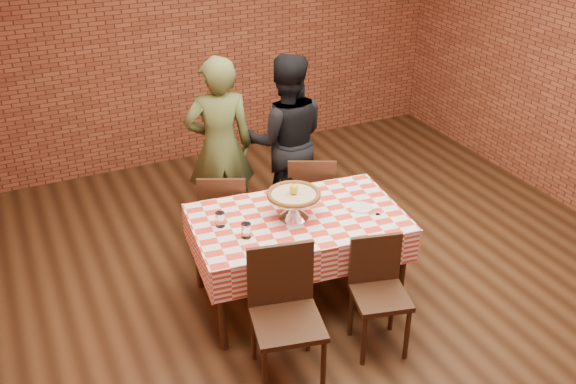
% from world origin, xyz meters
% --- Properties ---
extents(ground, '(6.00, 6.00, 0.00)m').
position_xyz_m(ground, '(0.00, 0.00, 0.00)').
color(ground, black).
rests_on(ground, ground).
extents(back_wall, '(5.50, 0.00, 5.50)m').
position_xyz_m(back_wall, '(0.00, 3.00, 1.45)').
color(back_wall, brown).
rests_on(back_wall, ground).
extents(table, '(1.68, 1.12, 0.75)m').
position_xyz_m(table, '(-0.38, 0.08, 0.38)').
color(table, '#351B0F').
rests_on(table, ground).
extents(tablecloth, '(1.72, 1.16, 0.27)m').
position_xyz_m(tablecloth, '(-0.38, 0.08, 0.62)').
color(tablecloth, red).
rests_on(tablecloth, table).
extents(pizza_stand, '(0.46, 0.46, 0.18)m').
position_xyz_m(pizza_stand, '(-0.41, 0.09, 0.85)').
color(pizza_stand, silver).
rests_on(pizza_stand, tablecloth).
extents(pizza, '(0.45, 0.45, 0.03)m').
position_xyz_m(pizza, '(-0.41, 0.09, 0.95)').
color(pizza, beige).
rests_on(pizza, pizza_stand).
extents(lemon, '(0.07, 0.07, 0.08)m').
position_xyz_m(lemon, '(-0.41, 0.09, 1.00)').
color(lemon, yellow).
rests_on(lemon, pizza).
extents(water_glass_left, '(0.08, 0.08, 0.11)m').
position_xyz_m(water_glass_left, '(-0.84, -0.02, 0.81)').
color(water_glass_left, white).
rests_on(water_glass_left, tablecloth).
extents(water_glass_right, '(0.08, 0.08, 0.11)m').
position_xyz_m(water_glass_right, '(-0.96, 0.21, 0.81)').
color(water_glass_right, white).
rests_on(water_glass_right, tablecloth).
extents(side_plate, '(0.19, 0.19, 0.01)m').
position_xyz_m(side_plate, '(0.12, -0.02, 0.76)').
color(side_plate, white).
rests_on(side_plate, tablecloth).
extents(sweetener_packet_a, '(0.05, 0.04, 0.00)m').
position_xyz_m(sweetener_packet_a, '(0.19, -0.16, 0.76)').
color(sweetener_packet_a, white).
rests_on(sweetener_packet_a, tablecloth).
extents(sweetener_packet_b, '(0.06, 0.06, 0.00)m').
position_xyz_m(sweetener_packet_b, '(0.18, -0.15, 0.76)').
color(sweetener_packet_b, white).
rests_on(sweetener_packet_b, tablecloth).
extents(condiment_caddy, '(0.11, 0.09, 0.14)m').
position_xyz_m(condiment_caddy, '(-0.31, 0.41, 0.83)').
color(condiment_caddy, silver).
rests_on(condiment_caddy, tablecloth).
extents(chair_near_left, '(0.54, 0.54, 0.94)m').
position_xyz_m(chair_near_left, '(-0.82, -0.67, 0.47)').
color(chair_near_left, '#351B0F').
rests_on(chair_near_left, ground).
extents(chair_near_right, '(0.46, 0.46, 0.86)m').
position_xyz_m(chair_near_right, '(-0.11, -0.70, 0.43)').
color(chair_near_right, '#351B0F').
rests_on(chair_near_right, ground).
extents(chair_far_left, '(0.53, 0.53, 0.88)m').
position_xyz_m(chair_far_left, '(-0.69, 0.87, 0.44)').
color(chair_far_left, '#351B0F').
rests_on(chair_far_left, ground).
extents(chair_far_right, '(0.55, 0.55, 0.89)m').
position_xyz_m(chair_far_right, '(0.11, 0.81, 0.45)').
color(chair_far_right, '#351B0F').
rests_on(chair_far_right, ground).
extents(diner_olive, '(0.68, 0.51, 1.70)m').
position_xyz_m(diner_olive, '(-0.55, 1.33, 0.85)').
color(diner_olive, '#4B552A').
rests_on(diner_olive, ground).
extents(diner_black, '(0.96, 0.86, 1.65)m').
position_xyz_m(diner_black, '(0.08, 1.27, 0.82)').
color(diner_black, black).
rests_on(diner_black, ground).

